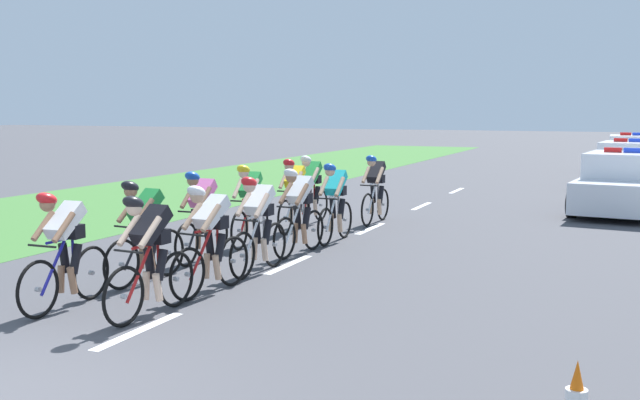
% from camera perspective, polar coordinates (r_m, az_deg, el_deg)
% --- Properties ---
extents(grass_verge, '(7.00, 60.00, 0.01)m').
position_cam_1_polar(grass_verge, '(22.84, -12.15, 0.44)').
color(grass_verge, '#3D7033').
rests_on(grass_verge, ground).
extents(lane_markings_centre, '(0.14, 21.60, 0.01)m').
position_cam_1_polar(lane_markings_centre, '(14.18, 1.14, -3.36)').
color(lane_markings_centre, white).
rests_on(lane_markings_centre, ground).
extents(cyclist_lead, '(0.42, 1.72, 1.56)m').
position_cam_1_polar(cyclist_lead, '(10.09, -18.83, -3.48)').
color(cyclist_lead, black).
rests_on(cyclist_lead, ground).
extents(cyclist_second, '(0.43, 1.72, 1.56)m').
position_cam_1_polar(cyclist_second, '(9.43, -12.80, -3.99)').
color(cyclist_second, black).
rests_on(cyclist_second, ground).
extents(cyclist_third, '(0.45, 1.72, 1.56)m').
position_cam_1_polar(cyclist_third, '(11.27, -13.16, -2.21)').
color(cyclist_third, black).
rests_on(cyclist_third, ground).
extents(cyclist_fourth, '(0.46, 1.72, 1.56)m').
position_cam_1_polar(cyclist_fourth, '(10.45, -8.35, -2.81)').
color(cyclist_fourth, black).
rests_on(cyclist_fourth, ground).
extents(cyclist_fifth, '(0.42, 1.72, 1.56)m').
position_cam_1_polar(cyclist_fifth, '(12.68, -8.96, -1.10)').
color(cyclist_fifth, black).
rests_on(cyclist_fifth, ground).
extents(cyclist_sixth, '(0.42, 1.72, 1.56)m').
position_cam_1_polar(cyclist_sixth, '(11.65, -4.70, -1.75)').
color(cyclist_sixth, black).
rests_on(cyclist_sixth, ground).
extents(cyclist_seventh, '(0.44, 1.72, 1.56)m').
position_cam_1_polar(cyclist_seventh, '(13.98, -5.35, -0.29)').
color(cyclist_seventh, black).
rests_on(cyclist_seventh, ground).
extents(cyclist_eighth, '(0.45, 1.72, 1.56)m').
position_cam_1_polar(cyclist_eighth, '(13.08, -1.62, -0.77)').
color(cyclist_eighth, black).
rests_on(cyclist_eighth, ground).
extents(cyclist_ninth, '(0.43, 1.72, 1.56)m').
position_cam_1_polar(cyclist_ninth, '(15.51, -1.98, 0.46)').
color(cyclist_ninth, black).
rests_on(cyclist_ninth, ground).
extents(cyclist_tenth, '(0.42, 1.72, 1.56)m').
position_cam_1_polar(cyclist_tenth, '(14.28, 1.14, -0.11)').
color(cyclist_tenth, black).
rests_on(cyclist_tenth, ground).
extents(cyclist_eleventh, '(0.42, 1.72, 1.56)m').
position_cam_1_polar(cyclist_eleventh, '(16.53, -0.69, 0.87)').
color(cyclist_eleventh, black).
rests_on(cyclist_eleventh, ground).
extents(cyclist_twelfth, '(0.42, 1.72, 1.56)m').
position_cam_1_polar(cyclist_twelfth, '(16.67, 4.20, 0.90)').
color(cyclist_twelfth, black).
rests_on(cyclist_twelfth, ground).
extents(police_car_nearest, '(2.32, 4.55, 1.59)m').
position_cam_1_polar(police_car_nearest, '(19.70, 21.85, 1.04)').
color(police_car_nearest, silver).
rests_on(police_car_nearest, ground).
extents(police_car_second, '(2.28, 4.53, 1.59)m').
position_cam_1_polar(police_car_second, '(25.78, 22.21, 2.32)').
color(police_car_second, silver).
rests_on(police_car_second, ground).
extents(police_car_third, '(2.07, 4.44, 1.59)m').
position_cam_1_polar(police_car_third, '(31.76, 22.44, 3.10)').
color(police_car_third, white).
rests_on(police_car_third, ground).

